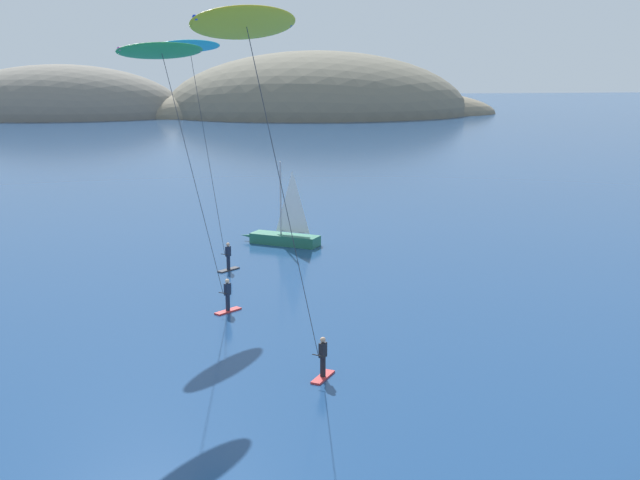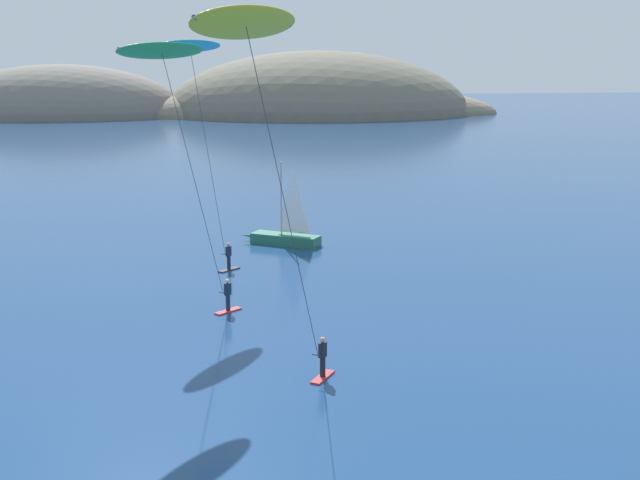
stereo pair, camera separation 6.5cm
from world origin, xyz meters
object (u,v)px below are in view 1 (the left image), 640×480
kitesurfer_yellow (253,53)px  sailboat_near (281,235)px  kitesurfer_green (169,77)px  kitesurfer_cyan (194,68)px

kitesurfer_yellow → sailboat_near: bearing=82.5°
sailboat_near → kitesurfer_green: (-6.60, -17.60, 10.97)m
sailboat_near → kitesurfer_cyan: 15.38m
kitesurfer_cyan → kitesurfer_green: 8.81m
kitesurfer_yellow → kitesurfer_cyan: 18.65m
kitesurfer_yellow → kitesurfer_cyan: (-1.92, 18.54, -0.62)m
sailboat_near → kitesurfer_green: kitesurfer_green is taller
sailboat_near → kitesurfer_yellow: size_ratio=0.41×
sailboat_near → kitesurfer_yellow: kitesurfer_yellow is taller
sailboat_near → kitesurfer_green: size_ratio=0.43×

